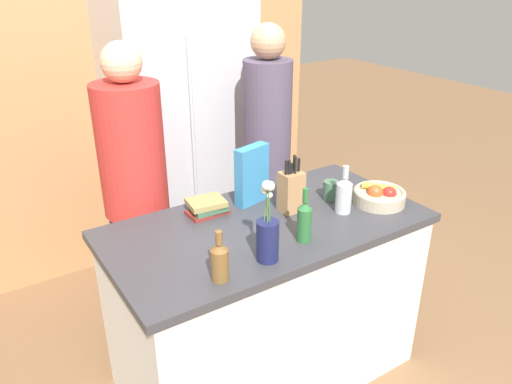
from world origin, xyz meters
name	(u,v)px	position (x,y,z in m)	size (l,w,h in m)	color
ground_plane	(266,370)	(0.00, 0.00, 0.00)	(14.00, 14.00, 0.00)	brown
kitchen_island	(266,301)	(0.00, 0.00, 0.46)	(1.52, 0.78, 0.92)	silver
back_wall_wood	(137,80)	(0.00, 1.60, 1.30)	(2.72, 0.12, 2.60)	#AD7A4C
refrigerator	(181,130)	(0.14, 1.24, 1.01)	(0.86, 0.63, 2.02)	#B7B7BC
fruit_bowl	(379,195)	(0.59, -0.14, 0.96)	(0.26, 0.26, 0.11)	tan
knife_block	(291,191)	(0.17, 0.04, 1.03)	(0.11, 0.09, 0.29)	#A87A4C
flower_vase	(268,235)	(-0.18, -0.27, 1.03)	(0.09, 0.09, 0.36)	#191E4C
cereal_box	(252,175)	(0.06, 0.23, 1.07)	(0.20, 0.10, 0.30)	teal
coffee_mug	(330,190)	(0.41, 0.03, 0.97)	(0.08, 0.12, 0.10)	#42664C
book_stack	(207,207)	(-0.19, 0.23, 0.96)	(0.20, 0.16, 0.07)	maroon
bottle_oil	(344,194)	(0.37, -0.11, 1.01)	(0.08, 0.08, 0.24)	#B2BCC1
bottle_vinegar	(304,220)	(0.04, -0.22, 1.02)	(0.06, 0.06, 0.25)	#286633
bottle_wine	(220,261)	(-0.41, -0.28, 1.00)	(0.07, 0.07, 0.21)	brown
person_at_sink	(135,187)	(-0.41, 0.64, 0.96)	(0.34, 0.34, 1.71)	#383842
person_in_blue	(267,149)	(0.45, 0.66, 0.99)	(0.29, 0.29, 1.73)	#383842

